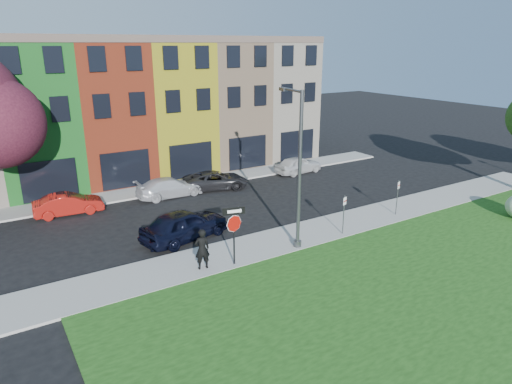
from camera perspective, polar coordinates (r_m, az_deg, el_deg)
ground at (r=22.53m, az=9.36°, el=-8.35°), size 120.00×120.00×0.00m
sidewalk_near at (r=25.76m, az=8.36°, el=-4.67°), size 40.00×3.00×0.12m
sidewalk_far at (r=33.29m, az=-11.89°, el=0.42°), size 40.00×2.40×0.12m
rowhouse_block at (r=38.14m, az=-14.97°, el=10.02°), size 30.00×10.12×10.00m
stop_sign at (r=20.78m, az=-2.78°, el=-4.04°), size 1.03×0.30×2.80m
man at (r=20.92m, az=-6.75°, el=-7.09°), size 0.82×0.64×1.93m
sedan_near at (r=24.42m, az=-8.90°, el=-4.06°), size 4.10×5.72×1.65m
parked_car_red at (r=29.90m, az=-22.41°, el=-1.41°), size 1.99×4.21×1.32m
parked_car_silver at (r=31.44m, az=-10.74°, el=0.59°), size 1.93×4.57×1.32m
parked_car_dark at (r=32.68m, az=-5.06°, el=1.48°), size 4.60×5.77×1.29m
parked_car_white at (r=36.74m, az=5.28°, el=3.41°), size 2.28×4.30×1.37m
street_lamp at (r=22.27m, az=5.23°, el=2.69°), size 0.79×2.55×7.80m
parking_sign_a at (r=24.76m, az=10.95°, el=-2.23°), size 0.31×0.15×2.18m
parking_sign_b at (r=28.36m, az=17.30°, el=-0.15°), size 0.30×0.16×2.15m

